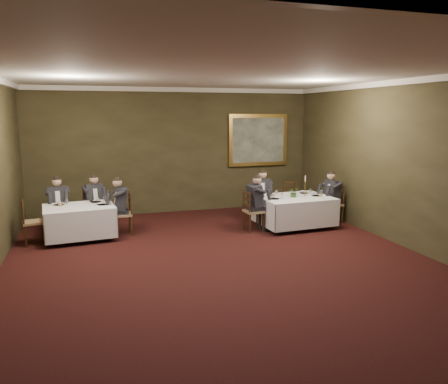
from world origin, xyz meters
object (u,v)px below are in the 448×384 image
table_main (294,209)px  table_second (80,220)px  diner_sec_endright (122,213)px  diner_main_endleft (254,210)px  centerpiece (294,192)px  chair_sec_backright (95,218)px  chair_sec_endleft (34,231)px  candlestick (305,188)px  painting (258,140)px  chair_main_backright (293,207)px  chair_main_endleft (253,219)px  chair_main_endright (332,212)px  chair_sec_endright (123,223)px  diner_sec_backleft (59,211)px  chair_main_backleft (261,210)px  diner_main_endright (332,204)px  chair_sec_backleft (59,221)px  diner_main_backleft (261,201)px  diner_sec_backright (94,209)px

table_main → table_second: (-5.10, 0.43, -0.00)m
table_second → diner_sec_endright: (0.95, 0.09, 0.06)m
diner_main_endleft → centerpiece: diner_main_endleft is taller
chair_sec_backright → chair_sec_endleft: size_ratio=1.00×
diner_sec_endright → centerpiece: diner_sec_endright is taller
chair_sec_backright → table_main: bearing=146.8°
candlestick → painting: painting is taller
chair_main_backright → chair_sec_endleft: size_ratio=1.00×
chair_main_endleft → chair_sec_backright: same height
chair_main_endright → chair_sec_endright: bearing=76.4°
chair_sec_endright → table_main: bearing=-97.8°
table_main → candlestick: candlestick is taller
diner_sec_backleft → painting: size_ratio=0.74×
chair_main_backleft → chair_main_endleft: bearing=68.8°
table_main → painting: painting is taller
diner_sec_backleft → diner_main_endright: bearing=165.9°
table_main → diner_main_endright: diner_main_endright is taller
chair_main_backleft → chair_sec_backleft: size_ratio=1.00×
table_second → chair_main_backleft: (4.57, 0.45, -0.17)m
chair_main_endright → diner_main_endright: (-0.01, -0.00, 0.23)m
diner_main_endleft → chair_sec_backright: bearing=-113.8°
chair_main_backright → chair_main_endleft: size_ratio=1.00×
diner_main_backleft → candlestick: diner_main_backleft is taller
chair_main_backright → diner_sec_backright: diner_sec_backright is taller
candlestick → chair_main_backright: bearing=82.7°
table_second → chair_main_endleft: bearing=-7.1°
chair_main_backleft → diner_main_endleft: size_ratio=0.74×
chair_sec_backleft → diner_sec_backright: bearing=179.9°
chair_main_endright → table_second: bearing=78.0°
table_main → diner_main_backleft: (-0.53, 0.87, 0.06)m
table_main → chair_main_backright: (0.42, 0.94, -0.17)m
table_main → chair_main_endleft: bearing=-176.4°
centerpiece → diner_sec_backright: bearing=165.1°
diner_main_endleft → diner_sec_endright: bearing=-105.1°
table_main → diner_main_endleft: size_ratio=1.38×
diner_sec_endright → painting: bearing=-64.9°
diner_sec_endright → candlestick: bearing=-96.5°
diner_sec_backleft → centerpiece: size_ratio=4.94×
chair_main_endright → diner_main_endright: size_ratio=0.74×
diner_sec_backright → chair_main_backleft: bearing=156.7°
table_second → chair_main_backright: 5.54m
chair_sec_endleft → centerpiece: 6.05m
table_main → centerpiece: bearing=-152.6°
diner_main_endleft → chair_sec_endleft: (-4.94, 0.40, -0.23)m
diner_main_endright → diner_sec_backright: size_ratio=1.00×
table_second → diner_main_endleft: bearing=-7.1°
centerpiece → chair_main_backright: bearing=64.2°
chair_sec_backright → diner_sec_backright: diner_sec_backright is taller
diner_sec_backleft → diner_main_endleft: bearing=159.8°
diner_sec_backleft → chair_sec_endleft: 0.98m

